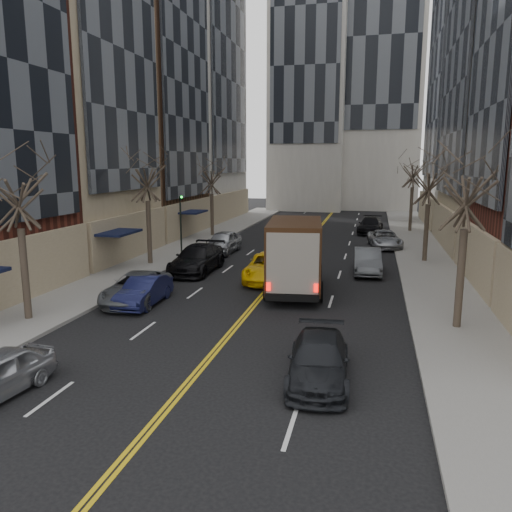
{
  "coord_description": "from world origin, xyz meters",
  "views": [
    {
      "loc": [
        5.33,
        -9.61,
        6.72
      ],
      "look_at": [
        -0.12,
        13.46,
        2.2
      ],
      "focal_mm": 35.0,
      "sensor_mm": 36.0,
      "label": 1
    }
  ],
  "objects_px": {
    "ups_truck": "(295,256)",
    "observer_sedan": "(319,360)",
    "pedestrian": "(280,268)",
    "taxi": "(270,267)"
  },
  "relations": [
    {
      "from": "ups_truck",
      "to": "pedestrian",
      "type": "xyz_separation_m",
      "value": [
        -1.09,
        1.64,
        -1.03
      ]
    },
    {
      "from": "pedestrian",
      "to": "ups_truck",
      "type": "bearing_deg",
      "value": -126.18
    },
    {
      "from": "ups_truck",
      "to": "taxi",
      "type": "height_order",
      "value": "ups_truck"
    },
    {
      "from": "ups_truck",
      "to": "observer_sedan",
      "type": "bearing_deg",
      "value": -83.93
    },
    {
      "from": "pedestrian",
      "to": "taxi",
      "type": "bearing_deg",
      "value": 72.36
    },
    {
      "from": "taxi",
      "to": "observer_sedan",
      "type": "bearing_deg",
      "value": -75.79
    },
    {
      "from": "ups_truck",
      "to": "pedestrian",
      "type": "bearing_deg",
      "value": 116.82
    },
    {
      "from": "observer_sedan",
      "to": "pedestrian",
      "type": "relative_size",
      "value": 2.68
    },
    {
      "from": "ups_truck",
      "to": "observer_sedan",
      "type": "relative_size",
      "value": 1.53
    },
    {
      "from": "ups_truck",
      "to": "observer_sedan",
      "type": "height_order",
      "value": "ups_truck"
    }
  ]
}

